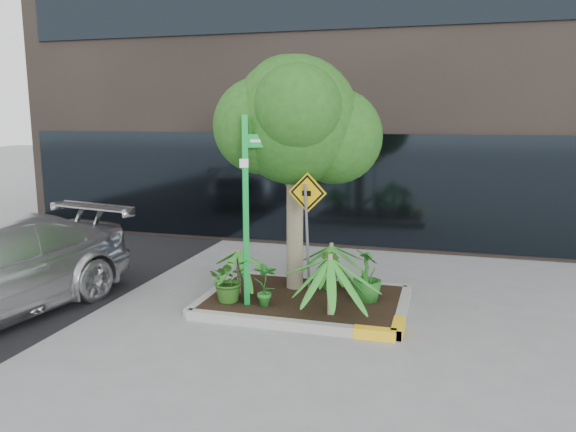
# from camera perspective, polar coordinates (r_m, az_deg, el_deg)

# --- Properties ---
(ground) EXTENTS (80.00, 80.00, 0.00)m
(ground) POSITION_cam_1_polar(r_m,az_deg,el_deg) (9.24, 0.02, -9.55)
(ground) COLOR gray
(ground) RESTS_ON ground
(planter) EXTENTS (3.35, 2.36, 0.15)m
(planter) POSITION_cam_1_polar(r_m,az_deg,el_deg) (9.39, 1.85, -8.55)
(planter) COLOR #9E9E99
(planter) RESTS_ON ground
(tree) EXTENTS (2.77, 2.46, 4.15)m
(tree) POSITION_cam_1_polar(r_m,az_deg,el_deg) (9.47, 0.74, 9.67)
(tree) COLOR gray
(tree) RESTS_ON ground
(palm_front) EXTENTS (1.05, 1.05, 1.17)m
(palm_front) POSITION_cam_1_polar(r_m,az_deg,el_deg) (8.40, 4.33, -4.29)
(palm_front) COLOR gray
(palm_front) RESTS_ON ground
(palm_left) EXTENTS (0.87, 0.87, 0.97)m
(palm_left) POSITION_cam_1_polar(r_m,az_deg,el_deg) (9.47, -5.06, -3.59)
(palm_left) COLOR gray
(palm_left) RESTS_ON ground
(palm_back) EXTENTS (0.88, 0.88, 0.97)m
(palm_back) POSITION_cam_1_polar(r_m,az_deg,el_deg) (9.82, 4.43, -3.03)
(palm_back) COLOR gray
(palm_back) RESTS_ON ground
(shrub_a) EXTENTS (0.89, 0.89, 0.73)m
(shrub_a) POSITION_cam_1_polar(r_m,az_deg,el_deg) (9.13, -5.94, -6.44)
(shrub_a) COLOR #265418
(shrub_a) RESTS_ON planter
(shrub_b) EXTENTS (0.68, 0.68, 0.86)m
(shrub_b) POSITION_cam_1_polar(r_m,az_deg,el_deg) (9.17, 8.05, -5.99)
(shrub_b) COLOR #205F1C
(shrub_b) RESTS_ON planter
(shrub_c) EXTENTS (0.42, 0.42, 0.73)m
(shrub_c) POSITION_cam_1_polar(r_m,az_deg,el_deg) (8.88, -2.33, -6.88)
(shrub_c) COLOR #216D21
(shrub_c) RESTS_ON planter
(shrub_d) EXTENTS (0.56, 0.56, 0.72)m
(shrub_d) POSITION_cam_1_polar(r_m,az_deg,el_deg) (9.69, 4.35, -5.45)
(shrub_d) COLOR #2A5F1B
(shrub_d) RESTS_ON planter
(street_sign_post) EXTENTS (1.16, 0.87, 3.13)m
(street_sign_post) POSITION_cam_1_polar(r_m,az_deg,el_deg) (8.73, -3.97, 2.37)
(street_sign_post) COLOR #0C8D31
(street_sign_post) RESTS_ON ground
(cattle_sign) EXTENTS (0.64, 0.28, 2.08)m
(cattle_sign) POSITION_cam_1_polar(r_m,az_deg,el_deg) (8.93, 1.98, 0.14)
(cattle_sign) COLOR slate
(cattle_sign) RESTS_ON ground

